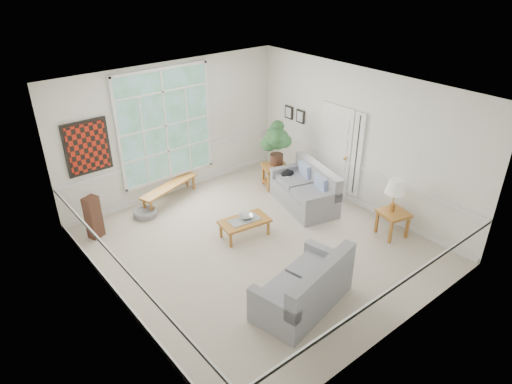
# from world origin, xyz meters

# --- Properties ---
(floor) EXTENTS (5.50, 6.00, 0.01)m
(floor) POSITION_xyz_m (0.00, 0.00, -0.01)
(floor) COLOR #B7AB99
(floor) RESTS_ON ground
(ceiling) EXTENTS (5.50, 6.00, 0.02)m
(ceiling) POSITION_xyz_m (0.00, 0.00, 3.00)
(ceiling) COLOR white
(ceiling) RESTS_ON ground
(wall_back) EXTENTS (5.50, 0.02, 3.00)m
(wall_back) POSITION_xyz_m (0.00, 3.00, 1.50)
(wall_back) COLOR white
(wall_back) RESTS_ON ground
(wall_front) EXTENTS (5.50, 0.02, 3.00)m
(wall_front) POSITION_xyz_m (0.00, -3.00, 1.50)
(wall_front) COLOR white
(wall_front) RESTS_ON ground
(wall_left) EXTENTS (0.02, 6.00, 3.00)m
(wall_left) POSITION_xyz_m (-2.75, 0.00, 1.50)
(wall_left) COLOR white
(wall_left) RESTS_ON ground
(wall_right) EXTENTS (0.02, 6.00, 3.00)m
(wall_right) POSITION_xyz_m (2.75, 0.00, 1.50)
(wall_right) COLOR white
(wall_right) RESTS_ON ground
(window_back) EXTENTS (2.30, 0.08, 2.40)m
(window_back) POSITION_xyz_m (-0.20, 2.96, 1.65)
(window_back) COLOR white
(window_back) RESTS_ON wall_back
(entry_door) EXTENTS (0.08, 0.90, 2.10)m
(entry_door) POSITION_xyz_m (2.71, 0.60, 1.05)
(entry_door) COLOR white
(entry_door) RESTS_ON floor
(door_sidelight) EXTENTS (0.08, 0.26, 1.90)m
(door_sidelight) POSITION_xyz_m (2.71, -0.03, 1.15)
(door_sidelight) COLOR white
(door_sidelight) RESTS_ON wall_right
(wall_art) EXTENTS (0.90, 0.06, 1.10)m
(wall_art) POSITION_xyz_m (-1.95, 2.95, 1.60)
(wall_art) COLOR #61180E
(wall_art) RESTS_ON wall_back
(wall_frame_near) EXTENTS (0.04, 0.26, 0.32)m
(wall_frame_near) POSITION_xyz_m (2.71, 1.75, 1.55)
(wall_frame_near) COLOR black
(wall_frame_near) RESTS_ON wall_right
(wall_frame_far) EXTENTS (0.04, 0.26, 0.32)m
(wall_frame_far) POSITION_xyz_m (2.71, 2.15, 1.55)
(wall_frame_far) COLOR black
(wall_frame_far) RESTS_ON wall_right
(loveseat_right) EXTENTS (1.29, 1.86, 0.91)m
(loveseat_right) POSITION_xyz_m (1.76, 0.58, 0.46)
(loveseat_right) COLOR gray
(loveseat_right) RESTS_ON floor
(loveseat_front) EXTENTS (1.84, 1.21, 0.92)m
(loveseat_front) POSITION_xyz_m (-0.51, -1.71, 0.46)
(loveseat_front) COLOR gray
(loveseat_front) RESTS_ON floor
(coffee_table) EXTENTS (1.04, 0.66, 0.36)m
(coffee_table) POSITION_xyz_m (-0.00, 0.43, 0.18)
(coffee_table) COLOR #9E6325
(coffee_table) RESTS_ON floor
(pewter_bowl) EXTENTS (0.43, 0.43, 0.08)m
(pewter_bowl) POSITION_xyz_m (0.07, 0.48, 0.40)
(pewter_bowl) COLOR #A3A3A9
(pewter_bowl) RESTS_ON coffee_table
(window_bench) EXTENTS (1.61, 0.80, 0.37)m
(window_bench) POSITION_xyz_m (-0.41, 2.65, 0.19)
(window_bench) COLOR #9E6325
(window_bench) RESTS_ON floor
(end_table) EXTENTS (0.74, 0.74, 0.56)m
(end_table) POSITION_xyz_m (1.85, 1.64, 0.28)
(end_table) COLOR #9E6325
(end_table) RESTS_ON floor
(houseplant) EXTENTS (0.66, 0.66, 1.05)m
(houseplant) POSITION_xyz_m (1.92, 1.68, 1.09)
(houseplant) COLOR #2B552C
(houseplant) RESTS_ON end_table
(side_table) EXTENTS (0.63, 0.63, 0.53)m
(side_table) POSITION_xyz_m (2.28, -1.39, 0.26)
(side_table) COLOR #9E6325
(side_table) RESTS_ON floor
(table_lamp) EXTENTS (0.41, 0.41, 0.67)m
(table_lamp) POSITION_xyz_m (2.30, -1.32, 0.86)
(table_lamp) COLOR white
(table_lamp) RESTS_ON side_table
(pet_bed) EXTENTS (0.58, 0.58, 0.15)m
(pet_bed) POSITION_xyz_m (-1.18, 2.37, 0.07)
(pet_bed) COLOR gray
(pet_bed) RESTS_ON floor
(floor_speaker) EXTENTS (0.33, 0.30, 0.88)m
(floor_speaker) POSITION_xyz_m (-2.30, 2.28, 0.44)
(floor_speaker) COLOR #412519
(floor_speaker) RESTS_ON floor
(cat) EXTENTS (0.41, 0.38, 0.16)m
(cat) POSITION_xyz_m (1.82, 1.18, 0.54)
(cat) COLOR black
(cat) RESTS_ON loveseat_right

